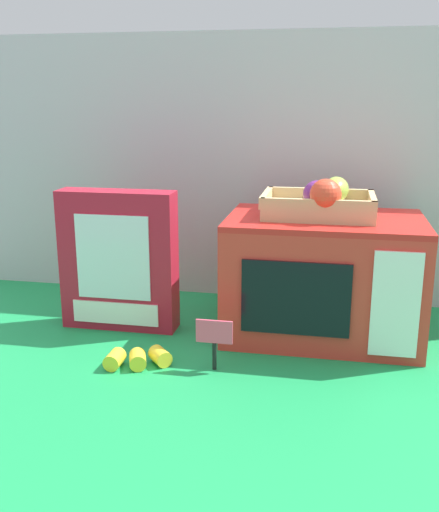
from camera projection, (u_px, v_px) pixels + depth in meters
ground_plane at (262, 332)px, 1.30m from camera, size 1.70×1.70×0.00m
display_back_panel at (277, 170)px, 1.46m from camera, size 1.61×0.03×0.65m
toy_microwave at (323, 277)px, 1.26m from camera, size 0.41×0.28×0.26m
food_groups_crate at (322, 203)px, 1.23m from camera, size 0.23×0.18×0.09m
cookie_set_box at (119, 261)px, 1.30m from camera, size 0.26×0.07×0.31m
price_sign at (214, 337)px, 1.11m from camera, size 0.07×0.01×0.10m
loose_toy_banana at (138, 358)px, 1.13m from camera, size 0.12×0.08×0.03m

